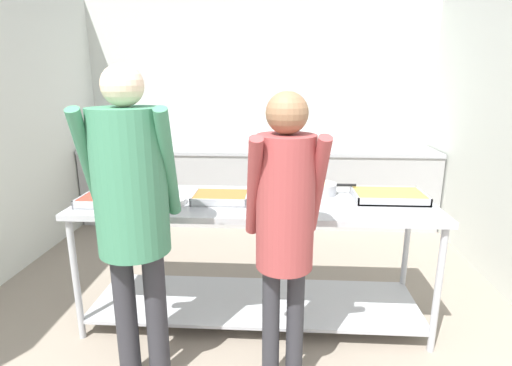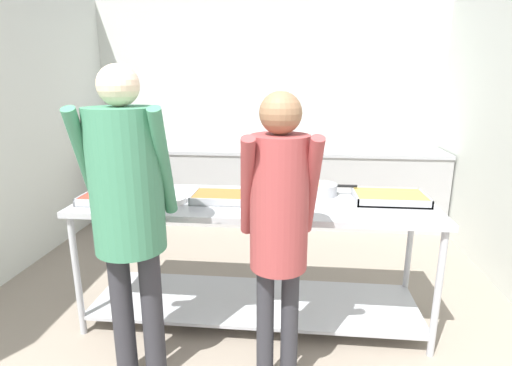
% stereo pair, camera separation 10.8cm
% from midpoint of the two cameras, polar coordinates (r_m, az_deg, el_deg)
% --- Properties ---
extents(wall_rear, '(4.35, 0.06, 2.65)m').
position_cam_midpoint_polar(wall_rear, '(5.12, 2.12, 10.23)').
color(wall_rear, silver).
rests_on(wall_rear, ground_plane).
extents(back_counter, '(4.19, 0.65, 0.92)m').
position_cam_midpoint_polar(back_counter, '(4.90, 1.74, -0.26)').
color(back_counter, '#A8A8A8').
rests_on(back_counter, ground_plane).
extents(serving_counter, '(2.44, 0.75, 0.91)m').
position_cam_midpoint_polar(serving_counter, '(2.87, 0.89, -8.12)').
color(serving_counter, '#ADAFB5').
rests_on(serving_counter, ground_plane).
extents(serving_tray_vegetables, '(0.44, 0.32, 0.05)m').
position_cam_midpoint_polar(serving_tray_vegetables, '(2.90, -18.41, -2.01)').
color(serving_tray_vegetables, '#ADAFB5').
rests_on(serving_tray_vegetables, serving_counter).
extents(plate_stack, '(0.24, 0.24, 0.04)m').
position_cam_midpoint_polar(plate_stack, '(2.78, -11.27, -2.39)').
color(plate_stack, white).
rests_on(plate_stack, serving_counter).
extents(serving_tray_roast, '(0.38, 0.28, 0.05)m').
position_cam_midpoint_polar(serving_tray_roast, '(2.77, -4.01, -2.06)').
color(serving_tray_roast, '#ADAFB5').
rests_on(serving_tray_roast, serving_counter).
extents(broccoli_bowl, '(0.25, 0.25, 0.11)m').
position_cam_midpoint_polar(broccoli_bowl, '(2.73, 3.22, -1.92)').
color(broccoli_bowl, '#B2B2B7').
rests_on(broccoli_bowl, serving_counter).
extents(sauce_pan, '(0.38, 0.24, 0.08)m').
position_cam_midpoint_polar(sauce_pan, '(2.94, 10.26, -0.83)').
color(sauce_pan, '#ADAFB5').
rests_on(sauce_pan, serving_counter).
extents(serving_tray_greens, '(0.48, 0.33, 0.05)m').
position_cam_midpoint_polar(serving_tray_greens, '(2.92, 19.56, -1.99)').
color(serving_tray_greens, '#ADAFB5').
rests_on(serving_tray_greens, serving_counter).
extents(guest_serving_left, '(0.51, 0.39, 1.80)m').
position_cam_midpoint_polar(guest_serving_left, '(2.21, -16.51, -2.11)').
color(guest_serving_left, '#2D2D33').
rests_on(guest_serving_left, ground_plane).
extents(guest_serving_right, '(0.44, 0.37, 1.67)m').
position_cam_midpoint_polar(guest_serving_right, '(2.06, 4.82, -4.54)').
color(guest_serving_right, '#2D2D33').
rests_on(guest_serving_right, ground_plane).
extents(water_bottle, '(0.08, 0.08, 0.26)m').
position_cam_midpoint_polar(water_bottle, '(5.33, -18.87, 6.49)').
color(water_bottle, '#23602D').
rests_on(water_bottle, back_counter).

